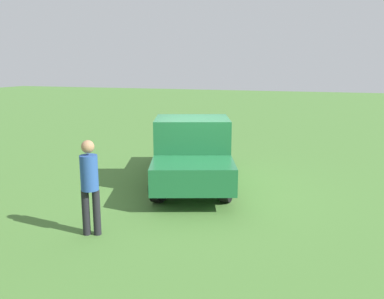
# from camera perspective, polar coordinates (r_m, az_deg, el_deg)

# --- Properties ---
(ground_plane) EXTENTS (80.00, 80.00, 0.00)m
(ground_plane) POSITION_cam_1_polar(r_m,az_deg,el_deg) (10.53, 0.87, -5.36)
(ground_plane) COLOR #477533
(pickup_truck) EXTENTS (5.32, 3.38, 1.79)m
(pickup_truck) POSITION_cam_1_polar(r_m,az_deg,el_deg) (10.66, 0.01, -0.06)
(pickup_truck) COLOR black
(pickup_truck) RESTS_ON ground_plane
(person_bystander) EXTENTS (0.41, 0.41, 1.79)m
(person_bystander) POSITION_cam_1_polar(r_m,az_deg,el_deg) (7.64, -14.17, -4.43)
(person_bystander) COLOR black
(person_bystander) RESTS_ON ground_plane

